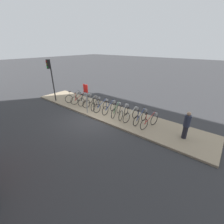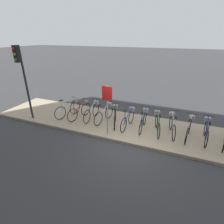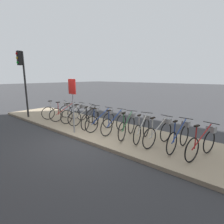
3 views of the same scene
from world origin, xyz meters
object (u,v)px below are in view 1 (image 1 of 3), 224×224
Objects in this scene: parked_bicycle_5 at (102,105)px; parked_bicycle_7 at (117,109)px; parked_bicycle_0 at (75,97)px; parked_bicycle_4 at (96,103)px; sign_post at (86,94)px; parked_bicycle_11 at (150,120)px; parked_bicycle_2 at (86,99)px; parked_bicycle_3 at (92,101)px; traffic_light at (50,72)px; parked_bicycle_10 at (141,117)px; parked_bicycle_9 at (132,114)px; parked_bicycle_1 at (80,98)px; pedestrian at (186,125)px; parked_bicycle_6 at (110,107)px; parked_bicycle_8 at (124,111)px.

parked_bicycle_5 is 1.02× the size of parked_bicycle_7.
parked_bicycle_0 and parked_bicycle_7 have the same top height.
sign_post is at bearing -87.10° from parked_bicycle_4.
parked_bicycle_4 is at bearing 179.76° from parked_bicycle_11.
parked_bicycle_3 is (0.72, 0.00, 0.00)m from parked_bicycle_2.
parked_bicycle_11 is 0.45× the size of traffic_light.
parked_bicycle_10 is at bearing 1.33° from parked_bicycle_4.
parked_bicycle_9 is 0.67m from parked_bicycle_10.
parked_bicycle_1 is 1.36m from parked_bicycle_3.
parked_bicycle_4 is (2.67, 0.03, 0.00)m from parked_bicycle_0.
parked_bicycle_11 is (1.38, -0.07, 0.00)m from parked_bicycle_9.
sign_post is at bearing -151.40° from parked_bicycle_7.
traffic_light reaches higher than pedestrian.
parked_bicycle_3 is 1.04× the size of pedestrian.
parked_bicycle_0 is at bearing -179.33° from parked_bicycle_7.
parked_bicycle_2 is at bearing 178.35° from parked_bicycle_7.
parked_bicycle_0 is 0.96× the size of parked_bicycle_6.
parked_bicycle_4 is 0.96× the size of parked_bicycle_10.
parked_bicycle_10 is 1.02× the size of parked_bicycle_11.
parked_bicycle_4 is 0.72× the size of sign_post.
traffic_light is (-11.17, -1.11, 1.80)m from pedestrian.
parked_bicycle_3 and parked_bicycle_4 have the same top height.
parked_bicycle_8 is 2.07m from parked_bicycle_11.
traffic_light reaches higher than parked_bicycle_9.
parked_bicycle_3 is at bearing 178.44° from parked_bicycle_11.
parked_bicycle_1 is 2.52m from sign_post.
parked_bicycle_5 is at bearing -178.14° from parked_bicycle_10.
parked_bicycle_2 is 1.00× the size of parked_bicycle_6.
parked_bicycle_0 and parked_bicycle_1 have the same top height.
parked_bicycle_5 and parked_bicycle_11 have the same top height.
traffic_light is at bearing -170.31° from parked_bicycle_8.
parked_bicycle_9 is (3.98, -0.08, 0.00)m from parked_bicycle_3.
parked_bicycle_9 is 1.01× the size of parked_bicycle_11.
parked_bicycle_6 is at bearing -179.43° from parked_bicycle_10.
pedestrian is at bearing 8.90° from sign_post.
traffic_light is at bearing -171.47° from parked_bicycle_9.
parked_bicycle_7 and parked_bicycle_8 have the same top height.
traffic_light reaches higher than parked_bicycle_6.
sign_post is (-3.99, -1.16, 1.06)m from parked_bicycle_10.
parked_bicycle_8 is 0.69m from parked_bicycle_9.
parked_bicycle_0 is 3.35m from parked_bicycle_5.
parked_bicycle_0 is 1.00× the size of parked_bicycle_4.
parked_bicycle_6 and parked_bicycle_7 have the same top height.
parked_bicycle_2 is at bearing 179.10° from pedestrian.
parked_bicycle_5 and parked_bicycle_10 have the same top height.
parked_bicycle_5 is 0.76× the size of sign_post.
traffic_light reaches higher than parked_bicycle_1.
parked_bicycle_11 is at bearing -2.78° from parked_bicycle_9.
parked_bicycle_3 is 0.99× the size of parked_bicycle_6.
parked_bicycle_9 is at bearing -0.61° from parked_bicycle_6.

